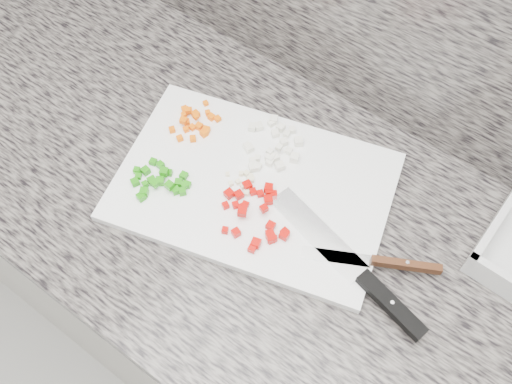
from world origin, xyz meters
TOP-DOWN VIEW (x-y plane):
  - cabinet at (0.00, 1.44)m, footprint 3.92×0.62m
  - countertop at (0.00, 1.44)m, footprint 3.96×0.64m
  - cutting_board at (-0.10, 1.46)m, footprint 0.53×0.42m
  - carrot_pile at (-0.27, 1.51)m, footprint 0.08×0.10m
  - onion_pile at (-0.12, 1.54)m, footprint 0.12×0.13m
  - green_pepper_pile at (-0.24, 1.37)m, footprint 0.11×0.09m
  - red_pepper_pile at (-0.06, 1.42)m, footprint 0.14×0.12m
  - garlic_pile at (-0.12, 1.46)m, footprint 0.06×0.04m
  - chef_knife at (0.14, 1.42)m, footprint 0.32×0.11m
  - paring_knife at (0.16, 1.47)m, footprint 0.20×0.12m

SIDE VIEW (x-z plane):
  - cabinet at x=0.00m, z-range 0.00..0.86m
  - countertop at x=0.00m, z-range 0.86..0.90m
  - cutting_board at x=-0.10m, z-range 0.90..0.92m
  - garlic_pile at x=-0.12m, z-range 0.92..0.92m
  - chef_knife at x=0.14m, z-range 0.91..0.93m
  - paring_knife at x=0.16m, z-range 0.91..0.93m
  - carrot_pile at x=-0.27m, z-range 0.91..0.93m
  - onion_pile at x=-0.12m, z-range 0.91..0.93m
  - red_pepper_pile at x=-0.06m, z-range 0.91..0.93m
  - green_pepper_pile at x=-0.24m, z-range 0.91..0.93m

